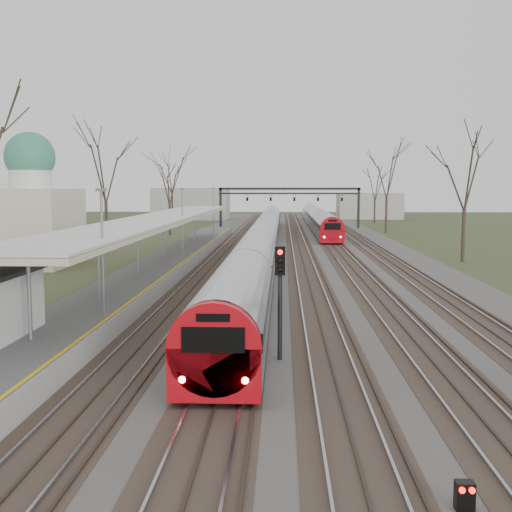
# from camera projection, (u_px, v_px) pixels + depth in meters

# --- Properties ---
(track_bed) EXTENTS (24.00, 160.00, 0.22)m
(track_bed) POSITION_uv_depth(u_px,v_px,m) (292.00, 246.00, 65.79)
(track_bed) COLOR #474442
(track_bed) RESTS_ON ground
(platform) EXTENTS (3.50, 69.00, 1.00)m
(platform) POSITION_uv_depth(u_px,v_px,m) (173.00, 261.00, 48.75)
(platform) COLOR #9E9B93
(platform) RESTS_ON ground
(canopy) EXTENTS (4.10, 50.00, 3.11)m
(canopy) POSITION_uv_depth(u_px,v_px,m) (161.00, 219.00, 43.90)
(canopy) COLOR slate
(canopy) RESTS_ON platform
(dome_building) EXTENTS (10.00, 8.00, 10.30)m
(dome_building) POSITION_uv_depth(u_px,v_px,m) (10.00, 218.00, 49.44)
(dome_building) COLOR beige
(dome_building) RESTS_ON ground
(signal_gantry) EXTENTS (21.00, 0.59, 6.08)m
(signal_gantry) POSITION_uv_depth(u_px,v_px,m) (290.00, 195.00, 95.07)
(signal_gantry) COLOR black
(signal_gantry) RESTS_ON ground
(tree_west_far) EXTENTS (5.50, 5.50, 11.33)m
(tree_west_far) POSITION_uv_depth(u_px,v_px,m) (105.00, 166.00, 58.72)
(tree_west_far) COLOR #2D231C
(tree_west_far) RESTS_ON ground
(tree_east_far) EXTENTS (5.00, 5.00, 10.30)m
(tree_east_far) POSITION_uv_depth(u_px,v_px,m) (465.00, 172.00, 51.53)
(tree_east_far) COLOR #2D231C
(tree_east_far) RESTS_ON ground
(train_near) EXTENTS (2.62, 90.21, 3.05)m
(train_near) POSITION_uv_depth(u_px,v_px,m) (264.00, 235.00, 61.72)
(train_near) COLOR #999CA2
(train_near) RESTS_ON ground
(train_far) EXTENTS (2.62, 60.21, 3.05)m
(train_far) POSITION_uv_depth(u_px,v_px,m) (317.00, 218.00, 96.43)
(train_far) COLOR #999CA2
(train_far) RESTS_ON ground
(signal_post) EXTENTS (0.35, 0.45, 4.10)m
(signal_post) POSITION_uv_depth(u_px,v_px,m) (280.00, 286.00, 22.06)
(signal_post) COLOR black
(signal_post) RESTS_ON ground
(ground_signal) EXTENTS (0.35, 0.33, 0.61)m
(ground_signal) POSITION_uv_depth(u_px,v_px,m) (465.00, 499.00, 11.93)
(ground_signal) COLOR black
(ground_signal) RESTS_ON ground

